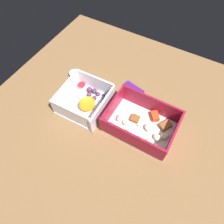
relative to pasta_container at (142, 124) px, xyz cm
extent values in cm
cube|color=brown|center=(-8.13, -1.41, -3.13)|extent=(80.00, 80.00, 2.00)
cube|color=white|center=(-0.28, 0.14, -1.83)|extent=(19.42, 13.87, 0.60)
cube|color=maroon|center=(-9.66, 0.10, 1.52)|extent=(0.65, 13.79, 6.11)
cube|color=maroon|center=(9.10, 0.18, 1.52)|extent=(0.65, 13.79, 6.11)
cube|color=maroon|center=(-0.30, 6.74, 1.52)|extent=(18.16, 0.67, 6.11)
cube|color=maroon|center=(-0.25, -6.45, 1.52)|extent=(18.16, 0.67, 6.11)
ellipsoid|color=beige|center=(-4.18, -1.08, -0.70)|extent=(2.43, 1.74, 1.19)
ellipsoid|color=beige|center=(5.63, -1.27, -0.61)|extent=(3.16, 2.75, 1.32)
ellipsoid|color=beige|center=(1.99, 0.11, -0.65)|extent=(3.08, 3.02, 1.27)
ellipsoid|color=beige|center=(-1.70, -3.76, -0.50)|extent=(3.45, 2.88, 1.48)
ellipsoid|color=beige|center=(-6.50, -0.81, -0.56)|extent=(1.97, 2.79, 1.38)
ellipsoid|color=beige|center=(1.57, -3.58, -0.83)|extent=(2.39, 2.06, 1.00)
ellipsoid|color=beige|center=(6.64, -4.66, -0.49)|extent=(2.08, 2.97, 1.49)
ellipsoid|color=beige|center=(7.27, 0.23, -0.60)|extent=(2.62, 3.12, 1.33)
ellipsoid|color=beige|center=(-7.31, -4.15, -0.54)|extent=(3.21, 3.45, 1.42)
ellipsoid|color=beige|center=(4.16, -3.56, -0.72)|extent=(2.81, 2.48, 1.17)
cube|color=red|center=(2.18, 4.80, -0.71)|extent=(3.52, 3.71, 1.65)
cube|color=brown|center=(6.10, 3.43, -0.81)|extent=(3.61, 4.07, 1.44)
cube|color=brown|center=(-2.62, 1.23, -0.92)|extent=(2.66, 2.53, 1.23)
cube|color=#387A33|center=(-0.75, -3.32, -1.43)|extent=(0.60, 0.40, 0.20)
cube|color=#387A33|center=(-1.10, -0.22, -1.43)|extent=(0.60, 0.40, 0.20)
cube|color=#387A33|center=(-2.51, 0.93, -1.43)|extent=(0.60, 0.40, 0.20)
cube|color=white|center=(-18.70, -1.22, -1.83)|extent=(14.33, 14.63, 0.60)
cube|color=white|center=(-25.37, -1.40, 1.34)|extent=(1.00, 14.26, 5.75)
cube|color=white|center=(-12.03, -1.03, 1.34)|extent=(1.00, 14.26, 5.75)
cube|color=white|center=(-18.89, 5.61, 1.34)|extent=(12.75, 0.95, 5.75)
cube|color=white|center=(-18.51, -8.04, 1.34)|extent=(12.75, 0.95, 5.75)
ellipsoid|color=orange|center=(-16.90, -2.40, 1.04)|extent=(5.87, 6.17, 4.95)
cube|color=#F4EACC|center=(-21.55, -5.32, -0.67)|extent=(3.45, 3.60, 1.73)
cube|color=#F4EACC|center=(-23.20, -3.04, -0.69)|extent=(3.39, 3.01, 1.68)
cube|color=#F4EACC|center=(-20.41, -0.23, -0.80)|extent=(2.66, 2.14, 1.46)
sphere|color=#562D4C|center=(-18.60, 3.91, -0.68)|extent=(1.72, 1.72, 1.72)
sphere|color=#562D4C|center=(-17.13, 1.58, -0.78)|extent=(1.51, 1.51, 1.51)
sphere|color=#562D4C|center=(-20.24, 3.55, -0.57)|extent=(1.92, 1.92, 1.92)
sphere|color=#562D4C|center=(-19.31, 1.88, -0.73)|extent=(1.60, 1.60, 1.60)
sphere|color=#562D4C|center=(-16.96, 3.56, -0.82)|extent=(1.44, 1.44, 1.44)
cone|color=red|center=(-23.10, 3.46, -0.53)|extent=(2.52, 2.52, 2.02)
sphere|color=navy|center=(-13.46, 3.69, -1.05)|extent=(0.97, 0.97, 0.97)
sphere|color=navy|center=(-14.18, 1.37, -1.02)|extent=(1.02, 1.02, 1.02)
sphere|color=navy|center=(-15.33, 4.22, -1.06)|extent=(0.95, 0.95, 0.95)
sphere|color=navy|center=(-14.44, 2.82, -0.94)|extent=(1.19, 1.19, 1.19)
cube|color=#51197A|center=(-8.04, 11.69, -1.53)|extent=(7.35, 3.81, 1.20)
cylinder|color=white|center=(-28.74, 7.10, -1.25)|extent=(3.45, 3.45, 1.77)
camera|label=1|loc=(6.43, -28.57, 50.64)|focal=32.31mm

